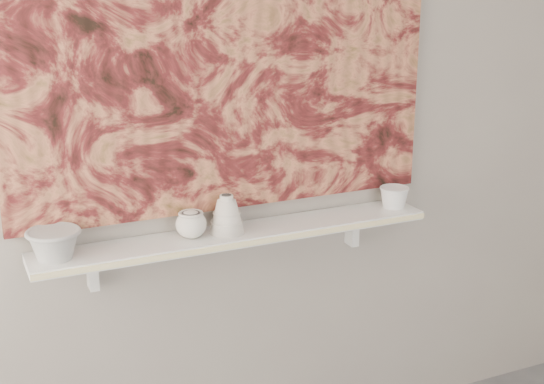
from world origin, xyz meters
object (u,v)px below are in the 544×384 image
bell_vessel (227,214)px  bowl_white (394,197)px  shelf (238,235)px  bowl_grey (54,244)px  cup_cream (191,224)px  painting (227,48)px

bell_vessel → bowl_white: (0.67, 0.00, -0.03)m
shelf → bowl_grey: 0.61m
bowl_grey → cup_cream: bowl_grey is taller
cup_cream → bell_vessel: bearing=0.0°
bell_vessel → bowl_white: size_ratio=1.21×
shelf → bowl_grey: bowl_grey is taller
painting → shelf: bearing=-90.0°
bowl_grey → bowl_white: 1.24m
shelf → painting: 0.63m
bowl_grey → bowl_white: (1.24, 0.00, -0.01)m
shelf → bowl_white: bearing=0.0°
painting → cup_cream: size_ratio=14.57×
painting → bowl_white: 0.85m
painting → bell_vessel: bearing=-116.7°
shelf → bell_vessel: bell_vessel is taller
bowl_grey → bowl_white: bowl_grey is taller
bowl_grey → bell_vessel: 0.57m
bowl_grey → bell_vessel: bell_vessel is taller
bowl_grey → cup_cream: bearing=0.0°
cup_cream → bowl_white: cup_cream is taller
bell_vessel → bowl_white: 0.67m
bowl_grey → cup_cream: (0.44, 0.00, -0.00)m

